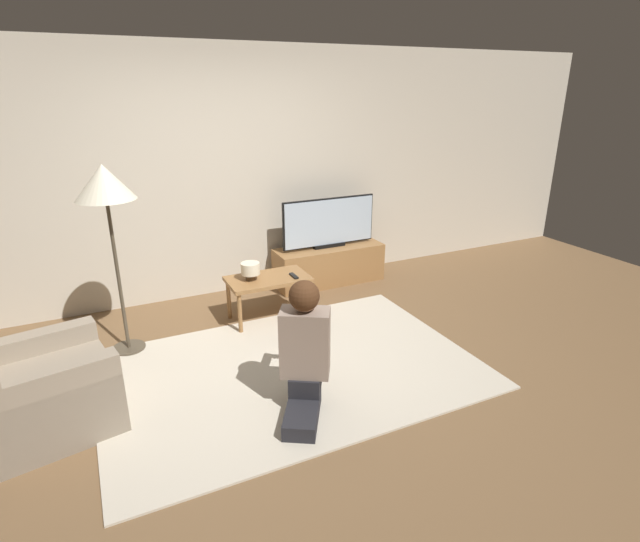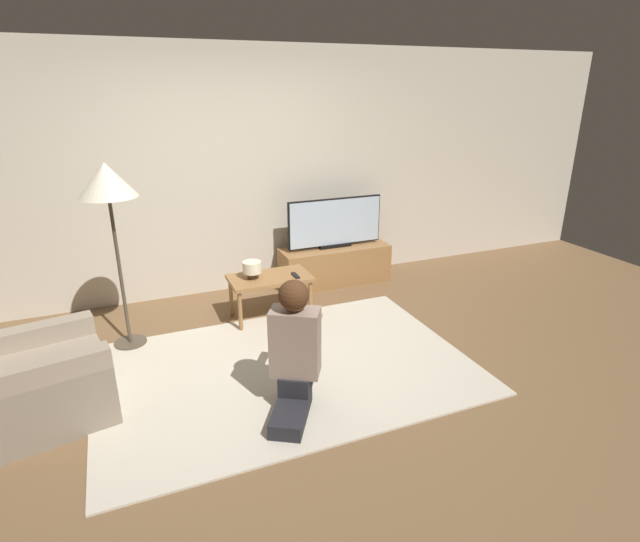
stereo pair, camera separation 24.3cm
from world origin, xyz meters
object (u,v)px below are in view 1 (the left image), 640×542
Objects in this scene: armchair at (40,390)px; person_kneeling at (305,346)px; floor_lamp at (105,191)px; coffee_table at (268,283)px; table_lamp at (250,270)px; tv at (329,223)px.

person_kneeling is (1.67, -0.51, 0.18)m from armchair.
coffee_table is at bearing 2.57° from floor_lamp.
tv is at bearing 28.09° from table_lamp.
floor_lamp reaches higher than person_kneeling.
armchair reaches higher than coffee_table.
coffee_table is 2.18m from armchair.
tv is at bearing 16.51° from floor_lamp.
person_kneeling is (-0.27, -1.49, 0.11)m from coffee_table.
table_lamp is at bearing -63.44° from person_kneeling.
tv is 0.69× the size of floor_lamp.
tv is 3.35m from armchair.
person_kneeling is at bearing -100.46° from coffee_table.
tv is 1.31m from table_lamp.
armchair is 1.04× the size of person_kneeling.
floor_lamp reaches higher than tv.
person_kneeling is 5.35× the size of table_lamp.
tv is at bearing 32.66° from coffee_table.
armchair is at bearing -150.88° from table_lamp.
table_lamp is (-0.17, 0.01, 0.16)m from coffee_table.
person_kneeling is 1.51m from table_lamp.
person_kneeling is (-1.25, -2.11, -0.23)m from tv.
coffee_table is 0.23m from table_lamp.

